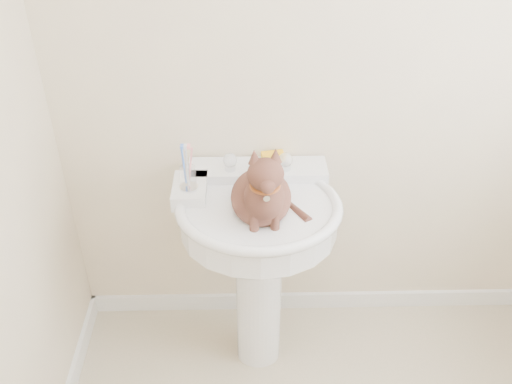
{
  "coord_description": "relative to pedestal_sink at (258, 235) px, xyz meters",
  "views": [
    {
      "loc": [
        -0.34,
        -0.91,
        2.11
      ],
      "look_at": [
        -0.3,
        0.77,
        0.93
      ],
      "focal_mm": 40.0,
      "sensor_mm": 36.0,
      "label": 1
    }
  ],
  "objects": [
    {
      "name": "wall_back",
      "position": [
        0.29,
        0.29,
        0.55
      ],
      "size": [
        2.2,
        0.0,
        2.5
      ],
      "primitive_type": null,
      "color": "beige",
      "rests_on": "ground"
    },
    {
      "name": "baseboard_back",
      "position": [
        0.29,
        0.28,
        -0.65
      ],
      "size": [
        2.2,
        0.02,
        0.09
      ],
      "primitive_type": "cube",
      "color": "white",
      "rests_on": "floor"
    },
    {
      "name": "pedestal_sink",
      "position": [
        0.0,
        0.0,
        0.0
      ],
      "size": [
        0.64,
        0.63,
        0.88
      ],
      "color": "white",
      "rests_on": "floor"
    },
    {
      "name": "faucet",
      "position": [
        0.0,
        0.16,
        0.23
      ],
      "size": [
        0.28,
        0.12,
        0.14
      ],
      "color": "silver",
      "rests_on": "pedestal_sink"
    },
    {
      "name": "soap_bar",
      "position": [
        0.07,
        0.25,
        0.2
      ],
      "size": [
        0.1,
        0.07,
        0.03
      ],
      "primitive_type": "cube",
      "rotation": [
        0.0,
        0.0,
        0.19
      ],
      "color": "#EAA613",
      "rests_on": "pedestal_sink"
    },
    {
      "name": "toothbrush_cup",
      "position": [
        -0.26,
        0.06,
        0.24
      ],
      "size": [
        0.07,
        0.07,
        0.18
      ],
      "rotation": [
        0.0,
        0.0,
        -0.16
      ],
      "color": "silver",
      "rests_on": "pedestal_sink"
    },
    {
      "name": "cat",
      "position": [
        0.01,
        -0.07,
        0.24
      ],
      "size": [
        0.24,
        0.3,
        0.44
      ],
      "rotation": [
        0.0,
        0.0,
        0.09
      ],
      "color": "brown",
      "rests_on": "pedestal_sink"
    }
  ]
}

